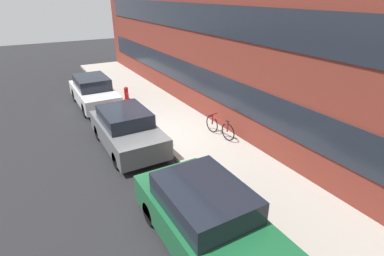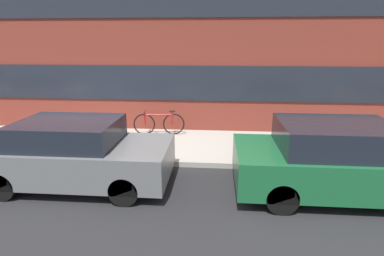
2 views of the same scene
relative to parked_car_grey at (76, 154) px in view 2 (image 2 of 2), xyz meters
The scene contains 6 objects.
ground_plane 1.25m from the parked_car_grey, 88.96° to the left, with size 56.00×56.00×0.00m, color #232326.
sidewalk_strip 2.51m from the parked_car_grey, 89.55° to the left, with size 28.00×2.76×0.13m.
rowhouse_facade 5.28m from the parked_car_grey, 89.74° to the left, with size 28.00×1.02×7.59m.
parked_car_grey is the anchor object (origin of this frame).
parked_car_green 5.31m from the parked_car_grey, ahead, with size 4.12×1.82×1.45m.
bicycle 3.42m from the parked_car_grey, 70.80° to the left, with size 1.58×0.44×0.77m.
Camera 2 is at (2.86, -6.67, 2.93)m, focal length 28.00 mm.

